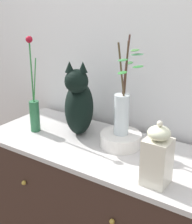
{
  "coord_description": "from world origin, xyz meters",
  "views": [
    {
      "loc": [
        0.84,
        -1.25,
        1.59
      ],
      "look_at": [
        0.0,
        0.0,
        1.02
      ],
      "focal_mm": 51.16,
      "sensor_mm": 36.0,
      "label": 1
    }
  ],
  "objects_px": {
    "cat_sitting": "(79,104)",
    "sideboard": "(96,210)",
    "jar_lidded_porcelain": "(157,157)",
    "bowl_porcelain": "(121,140)",
    "vase_glass_clear": "(122,109)",
    "vase_slim_green": "(34,109)"
  },
  "relations": [
    {
      "from": "jar_lidded_porcelain",
      "to": "cat_sitting",
      "type": "bearing_deg",
      "value": 158.14
    },
    {
      "from": "vase_glass_clear",
      "to": "jar_lidded_porcelain",
      "type": "xyz_separation_m",
      "value": [
        0.29,
        -0.22,
        -0.08
      ]
    },
    {
      "from": "sideboard",
      "to": "vase_glass_clear",
      "type": "xyz_separation_m",
      "value": [
        0.12,
        0.06,
        0.62
      ]
    },
    {
      "from": "sideboard",
      "to": "jar_lidded_porcelain",
      "type": "distance_m",
      "value": 0.7
    },
    {
      "from": "cat_sitting",
      "to": "bowl_porcelain",
      "type": "relative_size",
      "value": 1.98
    },
    {
      "from": "vase_glass_clear",
      "to": "vase_slim_green",
      "type": "bearing_deg",
      "value": -167.99
    },
    {
      "from": "vase_slim_green",
      "to": "vase_glass_clear",
      "type": "relative_size",
      "value": 1.07
    },
    {
      "from": "vase_slim_green",
      "to": "vase_glass_clear",
      "type": "distance_m",
      "value": 0.52
    },
    {
      "from": "cat_sitting",
      "to": "vase_slim_green",
      "type": "height_order",
      "value": "vase_slim_green"
    },
    {
      "from": "sideboard",
      "to": "cat_sitting",
      "type": "bearing_deg",
      "value": 157.78
    },
    {
      "from": "sideboard",
      "to": "vase_glass_clear",
      "type": "height_order",
      "value": "vase_glass_clear"
    },
    {
      "from": "vase_glass_clear",
      "to": "bowl_porcelain",
      "type": "bearing_deg",
      "value": -147.34
    },
    {
      "from": "bowl_porcelain",
      "to": "jar_lidded_porcelain",
      "type": "bearing_deg",
      "value": -36.84
    },
    {
      "from": "vase_slim_green",
      "to": "bowl_porcelain",
      "type": "height_order",
      "value": "vase_slim_green"
    },
    {
      "from": "sideboard",
      "to": "jar_lidded_porcelain",
      "type": "height_order",
      "value": "jar_lidded_porcelain"
    },
    {
      "from": "bowl_porcelain",
      "to": "vase_glass_clear",
      "type": "xyz_separation_m",
      "value": [
        0.0,
        0.0,
        0.17
      ]
    },
    {
      "from": "bowl_porcelain",
      "to": "vase_glass_clear",
      "type": "distance_m",
      "value": 0.17
    },
    {
      "from": "cat_sitting",
      "to": "sideboard",
      "type": "bearing_deg",
      "value": -22.22
    },
    {
      "from": "cat_sitting",
      "to": "vase_slim_green",
      "type": "relative_size",
      "value": 0.79
    },
    {
      "from": "cat_sitting",
      "to": "vase_glass_clear",
      "type": "xyz_separation_m",
      "value": [
        0.27,
        -0.01,
        0.03
      ]
    },
    {
      "from": "cat_sitting",
      "to": "jar_lidded_porcelain",
      "type": "xyz_separation_m",
      "value": [
        0.56,
        -0.23,
        -0.05
      ]
    },
    {
      "from": "vase_slim_green",
      "to": "bowl_porcelain",
      "type": "relative_size",
      "value": 2.51
    }
  ]
}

